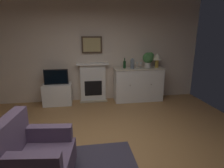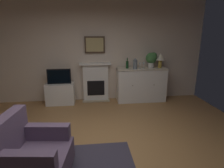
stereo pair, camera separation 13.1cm
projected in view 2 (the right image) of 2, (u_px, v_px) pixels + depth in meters
The scene contains 14 objects.
ground_plane at pixel (100, 160), 2.96m from camera, with size 6.26×5.57×0.10m, color #9E7042.
wall_rear at pixel (94, 50), 5.20m from camera, with size 6.26×0.06×2.89m, color beige.
fireplace_unit at pixel (96, 82), 5.32m from camera, with size 0.87×0.30×1.10m.
framed_picture at pixel (95, 45), 5.09m from camera, with size 0.55×0.04×0.45m.
sideboard_cabinet at pixel (141, 85), 5.31m from camera, with size 1.39×0.49×0.95m.
table_lamp at pixel (160, 58), 5.17m from camera, with size 0.26×0.26×0.40m.
wine_bottle at pixel (127, 65), 5.13m from camera, with size 0.08×0.08×0.29m.
wine_glass_left at pixel (140, 64), 5.10m from camera, with size 0.07×0.07×0.16m.
wine_glass_center at pixel (144, 64), 5.12m from camera, with size 0.07×0.07×0.16m.
vase_decorative at pixel (135, 64), 5.08m from camera, with size 0.11×0.11×0.28m.
tv_cabinet at pixel (61, 94), 5.12m from camera, with size 0.75×0.42×0.58m.
tv_set at pixel (59, 76), 4.97m from camera, with size 0.62×0.07×0.40m.
potted_plant_small at pixel (152, 59), 5.19m from camera, with size 0.30×0.30×0.43m.
armchair at pixel (32, 155), 2.39m from camera, with size 0.90×0.86×0.92m.
Camera 2 is at (-0.11, -2.54, 1.89)m, focal length 29.95 mm.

